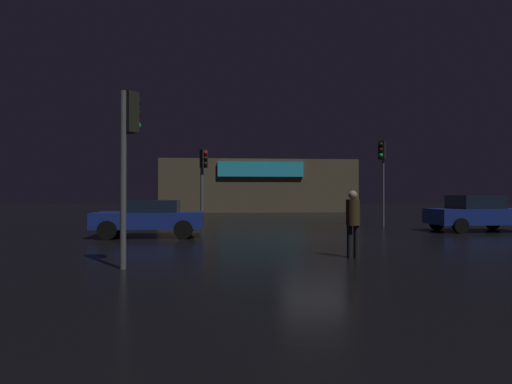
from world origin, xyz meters
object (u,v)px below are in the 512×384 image
Objects in this scene: store_building at (256,187)px; car_far at (151,217)px; traffic_signal_main at (128,139)px; traffic_signal_opposite at (382,161)px; pedestrian at (353,219)px; traffic_signal_cross_left at (203,173)px; car_near at (477,213)px.

car_far is (-6.20, -25.78, -1.72)m from store_building.
traffic_signal_main is (-5.54, -32.46, 0.31)m from store_building.
pedestrian is at bearing -115.87° from traffic_signal_opposite.
store_building reaches higher than traffic_signal_cross_left.
pedestrian is at bearing -138.58° from car_near.
traffic_signal_main is 2.25× the size of pedestrian.
pedestrian is (4.15, -10.45, -1.68)m from traffic_signal_cross_left.
car_near reaches higher than car_far.
traffic_signal_main is at bearing -95.43° from traffic_signal_cross_left.
store_building reaches higher than car_far.
car_far is at bearing 135.93° from pedestrian.
traffic_signal_main reaches higher than car_near.
store_building reaches higher than car_near.
traffic_signal_opposite is (10.04, 10.86, 0.51)m from traffic_signal_main.
traffic_signal_cross_left is at bearing 176.39° from traffic_signal_opposite.
store_building is at bearing 106.92° from car_near.
traffic_signal_cross_left is at bearing -101.95° from store_building.
traffic_signal_main is 0.88× the size of traffic_signal_opposite.
traffic_signal_main is 0.91× the size of car_near.
car_far is at bearing -158.66° from traffic_signal_opposite.
traffic_signal_main is at bearing -169.47° from pedestrian.
car_far is at bearing -175.17° from car_near.
store_building reaches higher than traffic_signal_opposite.
traffic_signal_opposite is 1.07× the size of car_far.
car_far is at bearing 95.64° from traffic_signal_main.
traffic_signal_cross_left is at bearing 163.29° from car_near.
store_building is at bearing 101.76° from traffic_signal_opposite.
traffic_signal_cross_left is 5.41m from car_far.
store_building is at bearing 80.32° from traffic_signal_main.
pedestrian is at bearing -68.33° from traffic_signal_cross_left.
store_building is 4.84× the size of traffic_signal_main.
car_near is at bearing -45.29° from traffic_signal_opposite.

